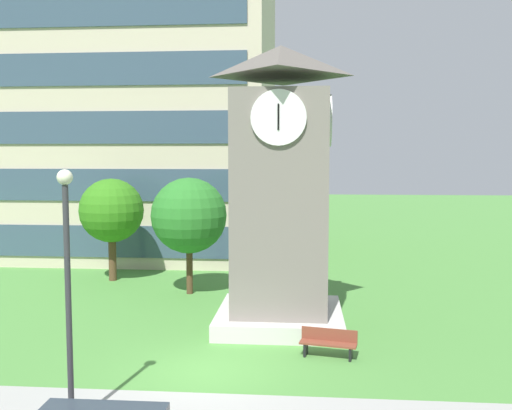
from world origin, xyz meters
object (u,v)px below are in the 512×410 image
object	(u,v)px
park_bench	(328,343)
tree_near_tower	(189,216)
clock_tower	(280,203)
street_lamp	(67,270)
tree_streetside	(111,211)

from	to	relation	value
park_bench	tree_near_tower	bearing A→B (deg)	127.80
tree_near_tower	clock_tower	bearing A→B (deg)	-45.97
clock_tower	street_lamp	bearing A→B (deg)	-118.66
tree_streetside	park_bench	bearing A→B (deg)	-44.10
park_bench	tree_streetside	distance (m)	15.12
clock_tower	tree_streetside	world-z (taller)	clock_tower
clock_tower	tree_near_tower	distance (m)	6.42
park_bench	street_lamp	bearing A→B (deg)	-140.73
park_bench	street_lamp	distance (m)	8.76
street_lamp	tree_streetside	bearing A→B (deg)	105.70
clock_tower	street_lamp	distance (m)	9.64
clock_tower	park_bench	xyz separation A→B (m)	(1.68, -3.29, -4.20)
clock_tower	street_lamp	xyz separation A→B (m)	(-4.60, -8.42, -0.90)
park_bench	street_lamp	world-z (taller)	street_lamp
clock_tower	park_bench	world-z (taller)	clock_tower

